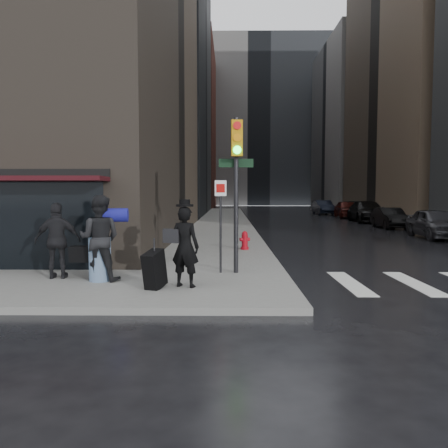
# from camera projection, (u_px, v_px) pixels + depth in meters

# --- Properties ---
(ground) EXTENTS (140.00, 140.00, 0.00)m
(ground) POSITION_uv_depth(u_px,v_px,m) (210.00, 292.00, 10.06)
(ground) COLOR black
(ground) RESTS_ON ground
(sidewalk_left) EXTENTS (4.00, 50.00, 0.15)m
(sidewalk_left) POSITION_uv_depth(u_px,v_px,m) (224.00, 219.00, 36.99)
(sidewalk_left) COLOR slate
(sidewalk_left) RESTS_ON ground
(sidewalk_right) EXTENTS (3.00, 50.00, 0.15)m
(sidewalk_right) POSITION_uv_depth(u_px,v_px,m) (383.00, 219.00, 36.84)
(sidewalk_right) COLOR slate
(sidewalk_right) RESTS_ON ground
(bldg_left_mid) EXTENTS (22.00, 24.00, 34.00)m
(bldg_left_mid) POSITION_uv_depth(u_px,v_px,m) (104.00, 56.00, 46.93)
(bldg_left_mid) COLOR gray
(bldg_left_mid) RESTS_ON ground
(bldg_left_far) EXTENTS (22.00, 20.00, 26.00)m
(bldg_left_far) POSITION_uv_depth(u_px,v_px,m) (147.00, 128.00, 71.15)
(bldg_left_far) COLOR #55261D
(bldg_left_far) RESTS_ON ground
(bldg_right_far) EXTENTS (22.00, 20.00, 25.00)m
(bldg_right_far) POSITION_uv_depth(u_px,v_px,m) (396.00, 127.00, 66.75)
(bldg_right_far) COLOR gray
(bldg_right_far) RESTS_ON ground
(bldg_distant) EXTENTS (40.00, 12.00, 32.00)m
(bldg_distant) POSITION_uv_depth(u_px,v_px,m) (257.00, 124.00, 86.69)
(bldg_distant) COLOR gray
(bldg_distant) RESTS_ON ground
(man_overcoat) EXTENTS (1.30, 0.92, 2.01)m
(man_overcoat) POSITION_uv_depth(u_px,v_px,m) (179.00, 250.00, 9.78)
(man_overcoat) COLOR black
(man_overcoat) RESTS_ON ground
(man_jeans) EXTENTS (1.47, 0.83, 2.07)m
(man_jeans) POSITION_uv_depth(u_px,v_px,m) (99.00, 238.00, 10.51)
(man_jeans) COLOR black
(man_jeans) RESTS_ON ground
(man_greycoat) EXTENTS (1.15, 0.59, 1.89)m
(man_greycoat) POSITION_uv_depth(u_px,v_px,m) (58.00, 241.00, 10.82)
(man_greycoat) COLOR black
(man_greycoat) RESTS_ON ground
(traffic_light) EXTENTS (1.02, 0.48, 4.09)m
(traffic_light) POSITION_uv_depth(u_px,v_px,m) (235.00, 173.00, 11.39)
(traffic_light) COLOR black
(traffic_light) RESTS_ON ground
(fire_hydrant) EXTENTS (0.40, 0.30, 0.69)m
(fire_hydrant) POSITION_uv_depth(u_px,v_px,m) (245.00, 241.00, 16.47)
(fire_hydrant) COLOR #A00915
(fire_hydrant) RESTS_ON ground
(parked_car_1) EXTENTS (2.11, 4.59, 1.53)m
(parked_car_1) POSITION_uv_depth(u_px,v_px,m) (435.00, 223.00, 22.07)
(parked_car_1) COLOR #3B3B3F
(parked_car_1) RESTS_ON ground
(parked_car_2) EXTENTS (1.50, 4.08, 1.33)m
(parked_car_2) POSITION_uv_depth(u_px,v_px,m) (390.00, 218.00, 28.43)
(parked_car_2) COLOR black
(parked_car_2) RESTS_ON ground
(parked_car_3) EXTENTS (2.72, 5.88, 1.67)m
(parked_car_3) POSITION_uv_depth(u_px,v_px,m) (367.00, 211.00, 34.76)
(parked_car_3) COLOR black
(parked_car_3) RESTS_ON ground
(parked_car_4) EXTENTS (2.29, 4.92, 1.63)m
(parked_car_4) POSITION_uv_depth(u_px,v_px,m) (347.00, 209.00, 41.11)
(parked_car_4) COLOR #3E100C
(parked_car_4) RESTS_ON ground
(parked_car_5) EXTENTS (1.71, 4.69, 1.54)m
(parked_car_5) POSITION_uv_depth(u_px,v_px,m) (323.00, 207.00, 47.47)
(parked_car_5) COLOR black
(parked_car_5) RESTS_ON ground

